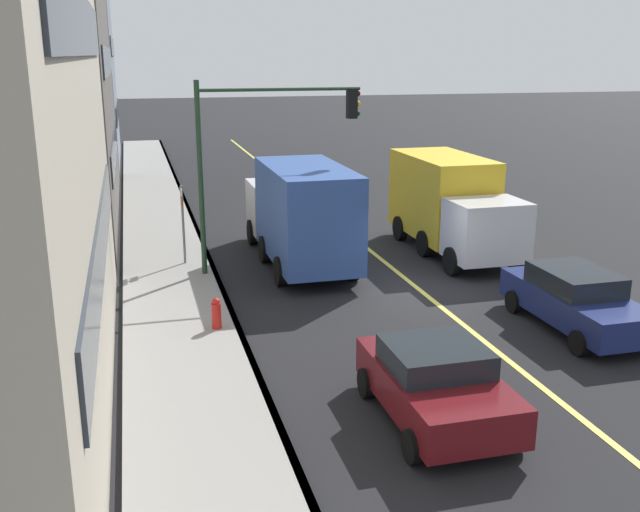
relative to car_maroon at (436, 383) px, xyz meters
The scene contains 11 objects.
ground 7.66m from the car_maroon, 20.91° to the right, with size 200.00×200.00×0.00m, color black.
sidewalk_slab 8.34m from the car_maroon, 31.13° to the left, with size 80.00×2.86×0.15m, color gray.
curb_edge 7.73m from the car_maroon, 22.49° to the left, with size 80.00×0.16×0.15m, color slate.
lane_stripe_center 7.66m from the car_maroon, 20.91° to the right, with size 80.00×0.16×0.01m, color #D8CC4C.
car_maroon is the anchor object (origin of this frame).
car_navy 6.32m from the car_maroon, 56.70° to the right, with size 4.50×1.90×1.53m.
truck_blue 10.89m from the car_maroon, ahead, with size 7.39×2.52×3.36m.
truck_yellow 12.41m from the car_maroon, 25.79° to the right, with size 6.67×2.48×3.27m.
traffic_light_mast 10.79m from the car_maroon, ahead, with size 0.28×5.06×5.98m.
street_sign_post 12.10m from the car_maroon, 18.21° to the left, with size 0.60×0.08×2.70m.
fire_hydrant 6.43m from the car_maroon, 32.63° to the left, with size 0.24×0.24×0.94m.
Camera 1 is at (-18.42, 7.95, 6.69)m, focal length 40.22 mm.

